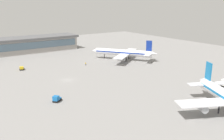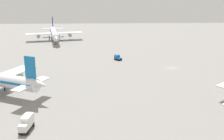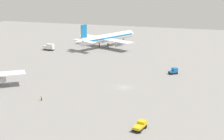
# 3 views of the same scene
# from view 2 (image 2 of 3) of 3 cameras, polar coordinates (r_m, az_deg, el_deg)

# --- Properties ---
(ground) EXTENTS (288.00, 288.00, 0.00)m
(ground) POSITION_cam_2_polar(r_m,az_deg,el_deg) (123.02, 11.44, 0.41)
(ground) COLOR gray
(airplane_distant) EXTENTS (41.72, 33.89, 12.78)m
(airplane_distant) POSITION_cam_2_polar(r_m,az_deg,el_deg) (182.26, -11.05, 7.01)
(airplane_distant) COLOR white
(airplane_distant) RESTS_ON ground
(baggage_tug) EXTENTS (3.75, 3.61, 2.30)m
(baggage_tug) POSITION_cam_2_polar(r_m,az_deg,el_deg) (133.07, 1.09, 2.44)
(baggage_tug) COLOR black
(baggage_tug) RESTS_ON ground
(catering_truck) EXTENTS (5.79, 2.77, 3.30)m
(catering_truck) POSITION_cam_2_polar(r_m,az_deg,el_deg) (72.77, -16.14, -9.78)
(catering_truck) COLOR black
(catering_truck) RESTS_ON ground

